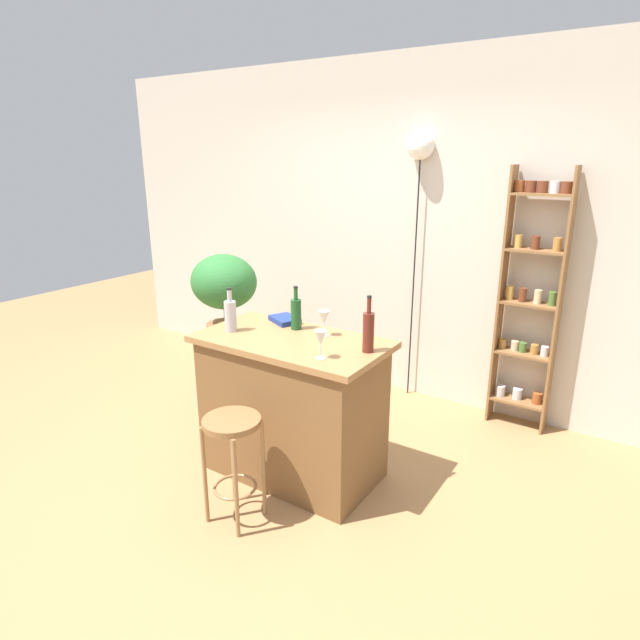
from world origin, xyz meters
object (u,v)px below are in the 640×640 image
object	(u,v)px
spice_shelf	(530,298)
wine_glass_left	(324,318)
bottle_wine_red	(230,315)
bottle_sauce_amber	(296,313)
bottle_soda_blue	(368,331)
plant_stool	(229,372)
cookbook	(285,320)
bar_stool	(233,445)
pendant_globe_light	(421,150)
potted_plant	(224,291)
wine_glass_center	(321,339)

from	to	relation	value
spice_shelf	wine_glass_left	world-z (taller)	spice_shelf
wine_glass_left	bottle_wine_red	bearing A→B (deg)	-155.98
bottle_sauce_amber	bottle_soda_blue	xyz separation A→B (m)	(0.59, -0.11, 0.02)
plant_stool	cookbook	bearing A→B (deg)	-22.75
plant_stool	wine_glass_left	world-z (taller)	wine_glass_left
bar_stool	pendant_globe_light	size ratio (longest dim) A/B	0.29
bottle_sauce_amber	spice_shelf	bearing A→B (deg)	48.63
plant_stool	potted_plant	size ratio (longest dim) A/B	0.55
wine_glass_left	bottle_sauce_amber	bearing A→B (deg)	176.04
bar_stool	spice_shelf	distance (m)	2.39
bar_stool	bottle_soda_blue	bearing A→B (deg)	51.59
potted_plant	wine_glass_left	bearing A→B (deg)	-20.30
bottle_soda_blue	bottle_wine_red	size ratio (longest dim) A/B	1.17
bar_stool	wine_glass_left	world-z (taller)	wine_glass_left
plant_stool	bottle_sauce_amber	xyz separation A→B (m)	(1.06, -0.46, 0.82)
bottle_soda_blue	cookbook	xyz separation A→B (m)	(-0.74, 0.19, -0.11)
wine_glass_left	wine_glass_center	world-z (taller)	same
spice_shelf	potted_plant	world-z (taller)	spice_shelf
wine_glass_left	cookbook	size ratio (longest dim) A/B	0.78
plant_stool	potted_plant	bearing A→B (deg)	-26.57
potted_plant	bottle_wine_red	bearing A→B (deg)	-44.64
pendant_globe_light	bottle_sauce_amber	bearing A→B (deg)	-99.30
spice_shelf	potted_plant	size ratio (longest dim) A/B	2.42
spice_shelf	cookbook	distance (m)	1.81
bottle_sauce_amber	cookbook	world-z (taller)	bottle_sauce_amber
plant_stool	bottle_soda_blue	distance (m)	1.94
bar_stool	wine_glass_left	size ratio (longest dim) A/B	3.91
cookbook	bottle_sauce_amber	bearing A→B (deg)	-1.60
cookbook	wine_glass_left	bearing A→B (deg)	11.81
bottle_soda_blue	cookbook	bearing A→B (deg)	165.46
wine_glass_center	potted_plant	bearing A→B (deg)	151.25
bottle_sauce_amber	wine_glass_center	distance (m)	0.55
bar_stool	wine_glass_center	bearing A→B (deg)	50.02
wine_glass_left	pendant_globe_light	world-z (taller)	pendant_globe_light
potted_plant	wine_glass_center	world-z (taller)	potted_plant
potted_plant	bottle_soda_blue	distance (m)	1.75
wine_glass_center	spice_shelf	bearing A→B (deg)	66.01
spice_shelf	pendant_globe_light	xyz separation A→B (m)	(-0.94, 0.05, 1.04)
bar_stool	bottle_soda_blue	world-z (taller)	bottle_soda_blue
bottle_soda_blue	wine_glass_left	xyz separation A→B (m)	(-0.36, 0.10, -0.01)
bottle_sauce_amber	pendant_globe_light	size ratio (longest dim) A/B	0.13
plant_stool	bottle_soda_blue	size ratio (longest dim) A/B	1.32
wine_glass_center	plant_stool	bearing A→B (deg)	151.25
plant_stool	wine_glass_center	distance (m)	1.88
bar_stool	spice_shelf	xyz separation A→B (m)	(1.07, 2.06, 0.55)
potted_plant	bottle_wine_red	world-z (taller)	potted_plant
bottle_soda_blue	cookbook	size ratio (longest dim) A/B	1.59
potted_plant	bottle_soda_blue	bearing A→B (deg)	-19.16
plant_stool	bottle_soda_blue	xyz separation A→B (m)	(1.65, -0.57, 0.84)
bar_stool	bottle_sauce_amber	bearing A→B (deg)	96.88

